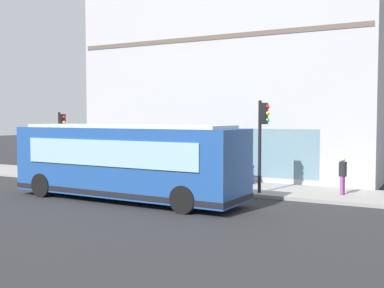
{
  "coord_description": "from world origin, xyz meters",
  "views": [
    {
      "loc": [
        -15.98,
        -10.95,
        3.38
      ],
      "look_at": [
        3.15,
        -0.67,
        2.14
      ],
      "focal_mm": 44.42,
      "sensor_mm": 36.0,
      "label": 1
    }
  ],
  "objects_px": {
    "traffic_light_down_block": "(61,132)",
    "pedestrian_near_building_entrance": "(92,155)",
    "newspaper_vending_box": "(249,175)",
    "traffic_light_near_corner": "(263,129)",
    "fire_hydrant": "(205,178)",
    "pedestrian_walking_along_curb": "(119,161)",
    "city_bus_nearside": "(126,162)",
    "pedestrian_by_light_pole": "(343,173)"
  },
  "relations": [
    {
      "from": "city_bus_nearside",
      "to": "pedestrian_walking_along_curb",
      "type": "xyz_separation_m",
      "value": [
        4.42,
        3.72,
        -0.47
      ]
    },
    {
      "from": "fire_hydrant",
      "to": "traffic_light_near_corner",
      "type": "bearing_deg",
      "value": -105.4
    },
    {
      "from": "traffic_light_down_block",
      "to": "newspaper_vending_box",
      "type": "height_order",
      "value": "traffic_light_down_block"
    },
    {
      "from": "pedestrian_by_light_pole",
      "to": "pedestrian_walking_along_curb",
      "type": "distance_m",
      "value": 11.38
    },
    {
      "from": "city_bus_nearside",
      "to": "pedestrian_by_light_pole",
      "type": "height_order",
      "value": "city_bus_nearside"
    },
    {
      "from": "pedestrian_by_light_pole",
      "to": "newspaper_vending_box",
      "type": "distance_m",
      "value": 4.77
    },
    {
      "from": "city_bus_nearside",
      "to": "traffic_light_near_corner",
      "type": "relative_size",
      "value": 2.58
    },
    {
      "from": "traffic_light_near_corner",
      "to": "city_bus_nearside",
      "type": "bearing_deg",
      "value": 127.62
    },
    {
      "from": "pedestrian_by_light_pole",
      "to": "newspaper_vending_box",
      "type": "xyz_separation_m",
      "value": [
        1.13,
        4.61,
        -0.45
      ]
    },
    {
      "from": "fire_hydrant",
      "to": "pedestrian_near_building_entrance",
      "type": "bearing_deg",
      "value": 81.51
    },
    {
      "from": "city_bus_nearside",
      "to": "traffic_light_down_block",
      "type": "distance_m",
      "value": 7.96
    },
    {
      "from": "traffic_light_near_corner",
      "to": "traffic_light_down_block",
      "type": "distance_m",
      "value": 11.54
    },
    {
      "from": "traffic_light_down_block",
      "to": "pedestrian_near_building_entrance",
      "type": "height_order",
      "value": "traffic_light_down_block"
    },
    {
      "from": "city_bus_nearside",
      "to": "pedestrian_near_building_entrance",
      "type": "distance_m",
      "value": 8.54
    },
    {
      "from": "city_bus_nearside",
      "to": "newspaper_vending_box",
      "type": "height_order",
      "value": "city_bus_nearside"
    },
    {
      "from": "newspaper_vending_box",
      "to": "city_bus_nearside",
      "type": "bearing_deg",
      "value": 152.13
    },
    {
      "from": "traffic_light_near_corner",
      "to": "newspaper_vending_box",
      "type": "bearing_deg",
      "value": 33.48
    },
    {
      "from": "city_bus_nearside",
      "to": "pedestrian_by_light_pole",
      "type": "relative_size",
      "value": 6.4
    },
    {
      "from": "traffic_light_down_block",
      "to": "pedestrian_by_light_pole",
      "type": "distance_m",
      "value": 14.76
    },
    {
      "from": "traffic_light_down_block",
      "to": "pedestrian_near_building_entrance",
      "type": "bearing_deg",
      "value": -15.16
    },
    {
      "from": "fire_hydrant",
      "to": "traffic_light_down_block",
      "type": "bearing_deg",
      "value": 94.77
    },
    {
      "from": "traffic_light_near_corner",
      "to": "newspaper_vending_box",
      "type": "height_order",
      "value": "traffic_light_near_corner"
    },
    {
      "from": "fire_hydrant",
      "to": "pedestrian_walking_along_curb",
      "type": "height_order",
      "value": "pedestrian_walking_along_curb"
    },
    {
      "from": "pedestrian_by_light_pole",
      "to": "traffic_light_down_block",
      "type": "bearing_deg",
      "value": 93.72
    },
    {
      "from": "fire_hydrant",
      "to": "pedestrian_near_building_entrance",
      "type": "relative_size",
      "value": 0.41
    },
    {
      "from": "fire_hydrant",
      "to": "city_bus_nearside",
      "type": "bearing_deg",
      "value": 162.65
    },
    {
      "from": "pedestrian_walking_along_curb",
      "to": "newspaper_vending_box",
      "type": "relative_size",
      "value": 1.81
    },
    {
      "from": "traffic_light_down_block",
      "to": "city_bus_nearside",
      "type": "bearing_deg",
      "value": -117.8
    },
    {
      "from": "fire_hydrant",
      "to": "pedestrian_walking_along_curb",
      "type": "distance_m",
      "value": 5.12
    },
    {
      "from": "traffic_light_down_block",
      "to": "newspaper_vending_box",
      "type": "relative_size",
      "value": 3.87
    },
    {
      "from": "fire_hydrant",
      "to": "pedestrian_by_light_pole",
      "type": "bearing_deg",
      "value": -87.68
    },
    {
      "from": "fire_hydrant",
      "to": "pedestrian_by_light_pole",
      "type": "height_order",
      "value": "pedestrian_by_light_pole"
    },
    {
      "from": "city_bus_nearside",
      "to": "fire_hydrant",
      "type": "height_order",
      "value": "city_bus_nearside"
    },
    {
      "from": "pedestrian_by_light_pole",
      "to": "pedestrian_walking_along_curb",
      "type": "relative_size",
      "value": 0.97
    },
    {
      "from": "traffic_light_down_block",
      "to": "pedestrian_by_light_pole",
      "type": "height_order",
      "value": "traffic_light_down_block"
    },
    {
      "from": "fire_hydrant",
      "to": "newspaper_vending_box",
      "type": "bearing_deg",
      "value": -50.47
    },
    {
      "from": "city_bus_nearside",
      "to": "traffic_light_down_block",
      "type": "relative_size",
      "value": 2.91
    },
    {
      "from": "traffic_light_down_block",
      "to": "traffic_light_near_corner",
      "type": "bearing_deg",
      "value": -90.89
    },
    {
      "from": "city_bus_nearside",
      "to": "newspaper_vending_box",
      "type": "bearing_deg",
      "value": -27.87
    },
    {
      "from": "newspaper_vending_box",
      "to": "pedestrian_near_building_entrance",
      "type": "bearing_deg",
      "value": 91.31
    },
    {
      "from": "city_bus_nearside",
      "to": "traffic_light_near_corner",
      "type": "xyz_separation_m",
      "value": [
        3.5,
        -4.55,
        1.33
      ]
    },
    {
      "from": "fire_hydrant",
      "to": "newspaper_vending_box",
      "type": "xyz_separation_m",
      "value": [
        1.39,
        -1.68,
        0.09
      ]
    }
  ]
}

